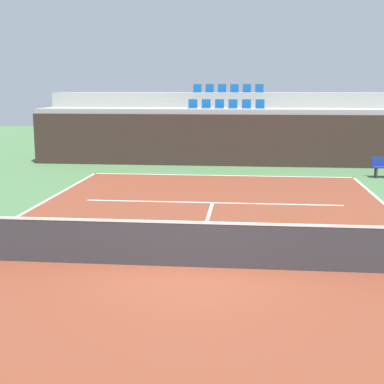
% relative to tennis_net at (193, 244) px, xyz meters
% --- Properties ---
extents(ground_plane, '(80.00, 80.00, 0.00)m').
position_rel_tennis_net_xyz_m(ground_plane, '(0.00, 0.00, -0.51)').
color(ground_plane, '#477042').
extents(court_surface, '(11.00, 24.00, 0.01)m').
position_rel_tennis_net_xyz_m(court_surface, '(0.00, 0.00, -0.50)').
color(court_surface, brown).
rests_on(court_surface, ground_plane).
extents(baseline_far, '(11.00, 0.10, 0.00)m').
position_rel_tennis_net_xyz_m(baseline_far, '(0.00, 11.95, -0.50)').
color(baseline_far, white).
rests_on(baseline_far, court_surface).
extents(service_line_far, '(8.26, 0.10, 0.00)m').
position_rel_tennis_net_xyz_m(service_line_far, '(0.00, 6.40, -0.50)').
color(service_line_far, white).
rests_on(service_line_far, court_surface).
extents(centre_service_line, '(0.10, 6.40, 0.00)m').
position_rel_tennis_net_xyz_m(centre_service_line, '(0.00, 3.20, -0.50)').
color(centre_service_line, white).
rests_on(centre_service_line, court_surface).
extents(back_wall, '(18.46, 0.30, 2.42)m').
position_rel_tennis_net_xyz_m(back_wall, '(0.00, 14.94, 0.70)').
color(back_wall, '#33231E').
rests_on(back_wall, ground_plane).
extents(stands_tier_lower, '(18.46, 2.40, 2.65)m').
position_rel_tennis_net_xyz_m(stands_tier_lower, '(0.00, 16.29, 0.82)').
color(stands_tier_lower, '#9E9E99').
rests_on(stands_tier_lower, ground_plane).
extents(stands_tier_upper, '(18.46, 2.40, 3.40)m').
position_rel_tennis_net_xyz_m(stands_tier_upper, '(0.00, 18.69, 1.19)').
color(stands_tier_upper, '#9E9E99').
rests_on(stands_tier_upper, ground_plane).
extents(seating_row_lower, '(3.75, 0.44, 0.44)m').
position_rel_tennis_net_xyz_m(seating_row_lower, '(0.00, 16.38, 2.26)').
color(seating_row_lower, '#145193').
rests_on(seating_row_lower, stands_tier_lower).
extents(seating_row_upper, '(3.75, 0.44, 0.44)m').
position_rel_tennis_net_xyz_m(seating_row_upper, '(0.00, 18.78, 3.01)').
color(seating_row_upper, '#145193').
rests_on(seating_row_upper, stands_tier_upper).
extents(tennis_net, '(11.08, 0.08, 1.07)m').
position_rel_tennis_net_xyz_m(tennis_net, '(0.00, 0.00, 0.00)').
color(tennis_net, black).
rests_on(tennis_net, court_surface).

